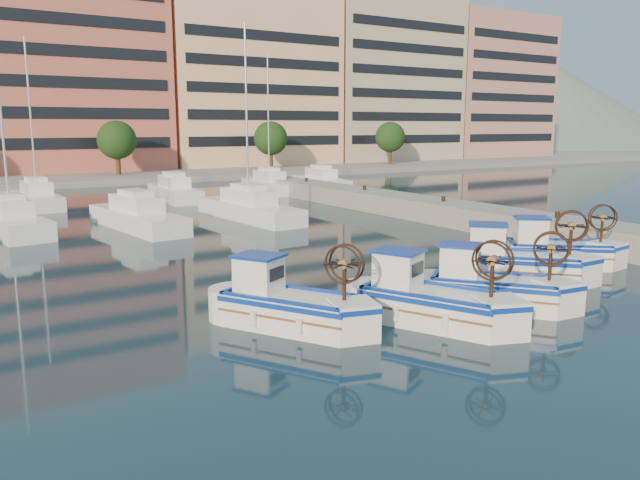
{
  "coord_description": "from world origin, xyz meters",
  "views": [
    {
      "loc": [
        -12.67,
        -13.4,
        5.57
      ],
      "look_at": [
        -0.87,
        5.58,
        1.5
      ],
      "focal_mm": 35.0,
      "sensor_mm": 36.0,
      "label": 1
    }
  ],
  "objects": [
    {
      "name": "fishing_boat_d",
      "position": [
        5.02,
        1.64,
        0.74
      ],
      "size": [
        4.12,
        4.15,
        2.68
      ],
      "rotation": [
        0.0,
        0.0,
        0.78
      ],
      "color": "white",
      "rests_on": "ground"
    },
    {
      "name": "quay",
      "position": [
        13.0,
        8.0,
        0.6
      ],
      "size": [
        3.0,
        60.0,
        1.2
      ],
      "primitive_type": "cube",
      "color": "gray",
      "rests_on": "ground"
    },
    {
      "name": "waterfront",
      "position": [
        9.23,
        65.04,
        11.1
      ],
      "size": [
        180.0,
        40.0,
        25.6
      ],
      "color": "gray",
      "rests_on": "ground"
    },
    {
      "name": "fishing_boat_a",
      "position": [
        -4.56,
        1.35,
        0.7
      ],
      "size": [
        3.4,
        4.2,
        2.55
      ],
      "rotation": [
        0.0,
        0.0,
        0.53
      ],
      "color": "white",
      "rests_on": "ground"
    },
    {
      "name": "ground",
      "position": [
        0.0,
        0.0,
        0.0
      ],
      "size": [
        300.0,
        300.0,
        0.0
      ],
      "primitive_type": "plane",
      "color": "#193542",
      "rests_on": "ground"
    },
    {
      "name": "fishing_boat_e",
      "position": [
        8.33,
        2.5,
        0.71
      ],
      "size": [
        4.1,
        3.75,
        2.56
      ],
      "rotation": [
        0.0,
        0.0,
        0.9
      ],
      "color": "white",
      "rests_on": "ground"
    },
    {
      "name": "fishing_boat_c",
      "position": [
        1.73,
        -0.23,
        0.69
      ],
      "size": [
        3.69,
        4.0,
        2.51
      ],
      "rotation": [
        0.0,
        0.0,
        0.69
      ],
      "color": "white",
      "rests_on": "ground"
    },
    {
      "name": "hill_east",
      "position": [
        140.0,
        110.0,
        0.0
      ],
      "size": [
        160.0,
        160.0,
        50.0
      ],
      "primitive_type": "cone",
      "color": "slate",
      "rests_on": "ground"
    },
    {
      "name": "fishing_boat_b",
      "position": [
        -0.98,
        -0.46,
        0.72
      ],
      "size": [
        3.25,
        4.34,
        2.61
      ],
      "rotation": [
        0.0,
        0.0,
        0.44
      ],
      "color": "white",
      "rests_on": "ground"
    },
    {
      "name": "yacht_marina",
      "position": [
        -3.03,
        27.91,
        0.53
      ],
      "size": [
        40.2,
        23.12,
        11.5
      ],
      "color": "white",
      "rests_on": "ground"
    }
  ]
}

